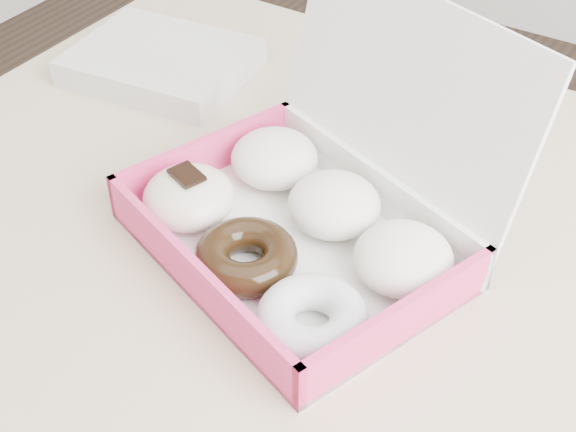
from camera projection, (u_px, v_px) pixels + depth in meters
The scene contains 3 objects.
table at pixel (387, 301), 0.87m from camera, with size 1.20×0.80×0.75m.
donut_box at pixel (304, 214), 0.80m from camera, with size 0.40×0.38×0.23m.
newspapers at pixel (161, 62), 1.07m from camera, with size 0.22×0.18×0.04m, color white.
Camera 1 is at (0.23, -0.57, 1.31)m, focal length 50.00 mm.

